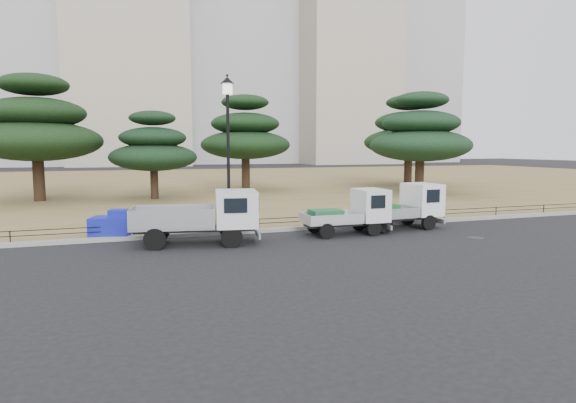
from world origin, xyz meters
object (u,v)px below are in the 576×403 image
object	(u,v)px
truck_kei_front	(351,212)
street_lamp	(228,127)
truck_large	(203,215)
truck_kei_rear	(404,206)
tarp_pile	(112,225)

from	to	relation	value
truck_kei_front	street_lamp	world-z (taller)	street_lamp
truck_large	truck_kei_rear	world-z (taller)	truck_large
truck_kei_rear	tarp_pile	bearing A→B (deg)	168.50
truck_kei_front	truck_kei_rear	world-z (taller)	truck_kei_rear
truck_large	tarp_pile	distance (m)	3.86
truck_kei_rear	truck_kei_front	bearing A→B (deg)	-173.64
truck_kei_front	tarp_pile	size ratio (longest dim) A/B	2.01
truck_kei_rear	street_lamp	distance (m)	8.11
tarp_pile	truck_kei_rear	bearing A→B (deg)	-7.73
street_lamp	tarp_pile	xyz separation A→B (m)	(-4.45, 0.28, -3.69)
tarp_pile	truck_kei_front	bearing A→B (deg)	-13.01
truck_kei_front	street_lamp	xyz separation A→B (m)	(-4.56, 1.81, 3.34)
truck_kei_rear	tarp_pile	distance (m)	11.86
truck_large	truck_kei_front	distance (m)	5.89
truck_large	street_lamp	world-z (taller)	street_lamp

